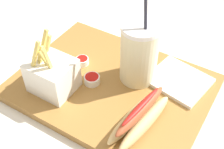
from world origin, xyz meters
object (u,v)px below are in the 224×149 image
object	(u,v)px
hot_dog_1	(140,117)
ketchup_cup_1	(82,61)
soda_cup	(139,53)
ketchup_cup_2	(92,79)
fries_basket	(52,75)
napkin_stack	(179,80)

from	to	relation	value
hot_dog_1	ketchup_cup_1	size ratio (longest dim) A/B	5.52
soda_cup	ketchup_cup_2	xyz separation A→B (m)	(-0.08, -0.07, -0.06)
fries_basket	ketchup_cup_1	world-z (taller)	fries_basket
fries_basket	napkin_stack	size ratio (longest dim) A/B	1.21
soda_cup	hot_dog_1	xyz separation A→B (m)	(0.07, -0.12, -0.05)
ketchup_cup_1	hot_dog_1	bearing A→B (deg)	-24.13
fries_basket	hot_dog_1	size ratio (longest dim) A/B	0.89
ketchup_cup_1	fries_basket	bearing A→B (deg)	-93.98
soda_cup	hot_dog_1	world-z (taller)	soda_cup
fries_basket	napkin_stack	world-z (taller)	fries_basket
soda_cup	fries_basket	distance (m)	0.20
soda_cup	ketchup_cup_2	size ratio (longest dim) A/B	6.63
hot_dog_1	napkin_stack	xyz separation A→B (m)	(0.02, 0.16, -0.02)
hot_dog_1	ketchup_cup_1	world-z (taller)	hot_dog_1
soda_cup	napkin_stack	distance (m)	0.12
napkin_stack	soda_cup	bearing A→B (deg)	-158.74
fries_basket	hot_dog_1	xyz separation A→B (m)	(0.22, 0.01, -0.02)
fries_basket	ketchup_cup_1	distance (m)	0.11
soda_cup	ketchup_cup_1	world-z (taller)	soda_cup
fries_basket	ketchup_cup_2	world-z (taller)	fries_basket
soda_cup	ketchup_cup_2	bearing A→B (deg)	-138.39
ketchup_cup_2	ketchup_cup_1	bearing A→B (deg)	143.67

